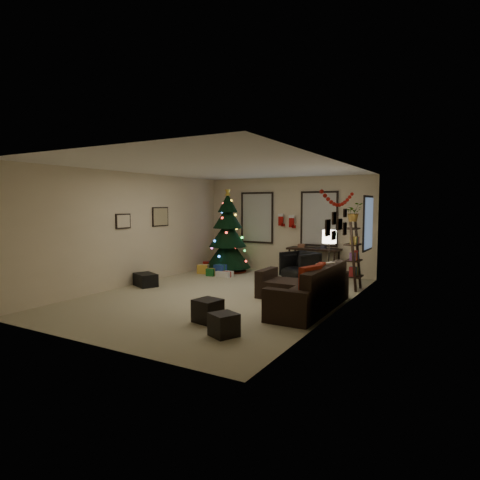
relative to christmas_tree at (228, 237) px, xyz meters
name	(u,v)px	position (x,y,z in m)	size (l,w,h in m)	color
floor	(222,295)	(1.54, -2.76, -1.01)	(7.00, 7.00, 0.00)	tan
ceiling	(222,168)	(1.54, -2.76, 1.69)	(7.00, 7.00, 0.00)	white
wall_back	(287,225)	(1.54, 0.74, 0.34)	(5.00, 5.00, 0.00)	beige
wall_front	(85,248)	(1.54, -6.26, 0.34)	(5.00, 5.00, 0.00)	beige
wall_left	(134,229)	(-0.96, -2.76, 0.34)	(7.00, 7.00, 0.00)	beige
wall_right	(339,237)	(4.04, -2.76, 0.34)	(7.00, 7.00, 0.00)	beige
window_back_left	(257,218)	(0.59, 0.71, 0.54)	(1.05, 0.06, 1.50)	#728CB2
window_back_right	(319,219)	(2.49, 0.71, 0.54)	(1.05, 0.06, 1.50)	#728CB2
window_right_wall	(369,223)	(4.01, -0.21, 0.49)	(0.06, 0.90, 1.30)	#728CB2
christmas_tree	(228,237)	(0.00, 0.00, 0.00)	(1.32, 1.32, 2.45)	black
presents	(214,270)	(-0.07, -0.63, -0.89)	(1.23, 0.89, 0.30)	maroon
sofa	(305,293)	(3.41, -2.77, -0.75)	(1.69, 2.47, 0.82)	black
pillow_red_a	(310,280)	(3.75, -3.43, -0.37)	(0.13, 0.49, 0.49)	maroon
pillow_red_b	(320,276)	(3.75, -2.91, -0.37)	(0.12, 0.45, 0.45)	maroon
pillow_cream	(325,274)	(3.75, -2.60, -0.38)	(0.12, 0.42, 0.42)	beige
ottoman_near	(208,311)	(2.38, -4.54, -0.83)	(0.40, 0.40, 0.38)	black
ottoman_far	(224,325)	(3.00, -5.03, -0.84)	(0.36, 0.36, 0.34)	black
desk	(314,251)	(2.44, 0.46, -0.34)	(1.42, 0.51, 0.77)	black
desk_chair	(300,265)	(2.30, -0.19, -0.65)	(0.71, 0.67, 0.74)	black
bookshelf	(355,256)	(3.84, -0.78, -0.23)	(0.30, 0.48, 1.62)	black
potted_plant	(354,209)	(3.84, -0.97, 0.82)	(0.48, 0.42, 0.53)	#4C4C4C
floor_lamp	(329,241)	(3.49, -1.56, 0.15)	(0.29, 0.29, 1.39)	black
art_map	(160,217)	(-0.94, -1.83, 0.61)	(0.04, 0.60, 0.50)	black
art_abstract	(123,221)	(-0.94, -3.13, 0.54)	(0.04, 0.45, 0.35)	black
gallery	(337,225)	(4.02, -2.83, 0.56)	(0.03, 1.25, 0.54)	black
garland	(338,198)	(3.99, -2.67, 1.03)	(0.08, 1.90, 0.30)	#A5140C
stocking_left	(281,220)	(1.40, 0.62, 0.49)	(0.20, 0.05, 0.36)	#990F0C
stocking_right	(292,221)	(1.73, 0.62, 0.46)	(0.20, 0.05, 0.36)	#990F0C
storage_bin	(146,280)	(-0.59, -2.81, -0.86)	(0.60, 0.40, 0.30)	black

